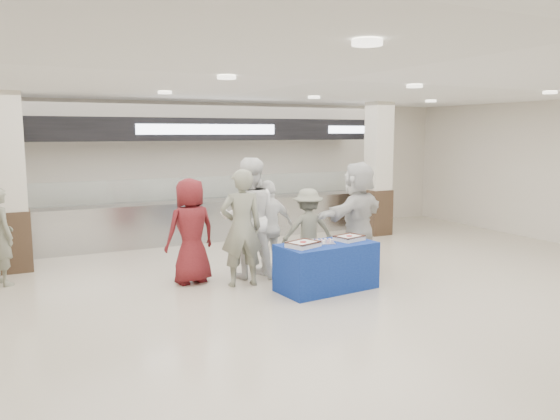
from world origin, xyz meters
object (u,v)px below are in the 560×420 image
soldier_a (241,228)px  chef_tall (249,218)px  chef_short (269,227)px  display_table (326,266)px  civilian_maroon (191,231)px  civilian_white (358,216)px  sheet_cake_right (349,238)px  soldier_bg (1,236)px  soldier_b (308,230)px  sheet_cake_left (303,244)px  cupcake_tray (322,241)px

soldier_a → chef_tall: chef_tall is taller
soldier_a → chef_short: size_ratio=1.15×
display_table → chef_tall: size_ratio=0.75×
civilian_maroon → chef_short: (1.40, -0.06, -0.04)m
soldier_a → civilian_white: civilian_white is taller
civilian_maroon → chef_short: 1.41m
display_table → sheet_cake_right: (0.45, 0.04, 0.42)m
soldier_bg → soldier_a: bearing=-140.0°
display_table → civilian_maroon: 2.30m
display_table → civilian_white: civilian_white is taller
soldier_bg → civilian_maroon: bearing=-137.1°
display_table → chef_tall: bearing=116.8°
chef_tall → soldier_b: chef_tall is taller
civilian_white → soldier_a: bearing=-23.3°
sheet_cake_right → civilian_maroon: 2.60m
sheet_cake_right → civilian_white: 1.05m
chef_tall → soldier_bg: size_ratio=1.28×
soldier_a → civilian_white: size_ratio=0.97×
display_table → soldier_a: 1.50m
display_table → chef_short: size_ratio=0.93×
display_table → soldier_bg: 5.32m
sheet_cake_left → cupcake_tray: (0.40, 0.10, -0.02)m
sheet_cake_right → soldier_bg: (-5.06, 2.57, 0.01)m
soldier_b → soldier_bg: (-4.96, 1.39, 0.06)m
soldier_b → display_table: bearing=87.3°
cupcake_tray → civilian_maroon: bearing=143.3°
sheet_cake_left → soldier_a: size_ratio=0.29×
sheet_cake_left → chef_short: chef_short is taller
chef_short → sheet_cake_left: bearing=78.2°
chef_short → soldier_b: bearing=166.5°
sheet_cake_left → civilian_white: (1.61, 0.88, 0.19)m
cupcake_tray → soldier_b: (0.41, 1.19, -0.03)m
cupcake_tray → chef_short: chef_short is taller
cupcake_tray → chef_tall: 1.45m
chef_short → civilian_white: bearing=154.1°
cupcake_tray → chef_tall: (-0.74, 1.22, 0.25)m
civilian_maroon → civilian_white: bearing=160.3°
cupcake_tray → civilian_maroon: (-1.75, 1.30, 0.10)m
sheet_cake_right → chef_tall: chef_tall is taller
display_table → chef_short: bearing=101.7°
soldier_a → soldier_bg: bearing=-19.5°
sheet_cake_left → sheet_cake_right: sheet_cake_left is taller
cupcake_tray → soldier_a: size_ratio=0.22×
display_table → sheet_cake_left: (-0.46, -0.07, 0.42)m
soldier_b → soldier_bg: bearing=-2.5°
display_table → sheet_cake_left: size_ratio=2.81×
sheet_cake_right → soldier_a: bearing=153.9°
civilian_white → soldier_bg: civilian_white is taller
chef_short → display_table: bearing=98.2°
sheet_cake_right → chef_short: bearing=124.5°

